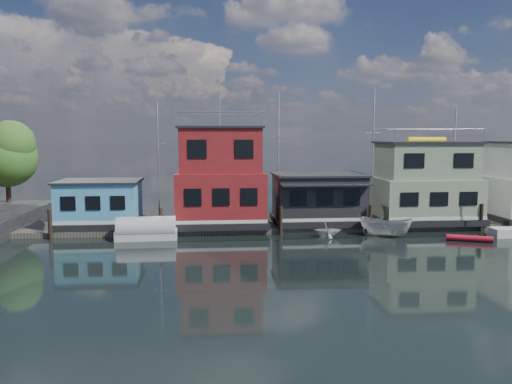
{
  "coord_description": "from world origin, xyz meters",
  "views": [
    {
      "loc": [
        -9.29,
        -27.9,
        7.49
      ],
      "look_at": [
        -5.63,
        12.0,
        3.0
      ],
      "focal_mm": 35.0,
      "sensor_mm": 36.0,
      "label": 1
    }
  ],
  "objects": [
    {
      "name": "dock",
      "position": [
        0.0,
        12.0,
        0.2
      ],
      "size": [
        48.0,
        5.0,
        0.4
      ],
      "primitive_type": "cube",
      "color": "#595147",
      "rests_on": "ground"
    },
    {
      "name": "tarp_runabout",
      "position": [
        -13.99,
        8.49,
        0.67
      ],
      "size": [
        4.49,
        1.98,
        1.79
      ],
      "rotation": [
        0.0,
        0.0,
        0.05
      ],
      "color": "silver",
      "rests_on": "ground"
    },
    {
      "name": "houseboat_green",
      "position": [
        8.5,
        12.0,
        3.55
      ],
      "size": [
        8.4,
        5.9,
        7.03
      ],
      "color": "black",
      "rests_on": "dock"
    },
    {
      "name": "houseboat_red",
      "position": [
        -8.5,
        12.0,
        4.1
      ],
      "size": [
        7.4,
        5.9,
        11.86
      ],
      "color": "black",
      "rests_on": "dock"
    },
    {
      "name": "pilings",
      "position": [
        -0.33,
        9.2,
        1.1
      ],
      "size": [
        42.28,
        0.28,
        2.2
      ],
      "color": "#2D2116",
      "rests_on": "ground"
    },
    {
      "name": "red_kayak",
      "position": [
        9.11,
        5.6,
        0.23
      ],
      "size": [
        3.06,
        1.57,
        0.46
      ],
      "primitive_type": "cylinder",
      "rotation": [
        0.0,
        1.57,
        -0.38
      ],
      "color": "red",
      "rests_on": "ground"
    },
    {
      "name": "houseboat_blue",
      "position": [
        -18.0,
        12.0,
        2.21
      ],
      "size": [
        6.4,
        4.9,
        3.66
      ],
      "color": "black",
      "rests_on": "dock"
    },
    {
      "name": "houseboat_dark",
      "position": [
        -0.5,
        11.98,
        2.42
      ],
      "size": [
        7.4,
        6.1,
        4.06
      ],
      "color": "black",
      "rests_on": "dock"
    },
    {
      "name": "ground",
      "position": [
        0.0,
        0.0,
        0.0
      ],
      "size": [
        160.0,
        160.0,
        0.0
      ],
      "primitive_type": "plane",
      "color": "black",
      "rests_on": "ground"
    },
    {
      "name": "dinghy_white",
      "position": [
        -0.68,
        8.09,
        0.56
      ],
      "size": [
        2.23,
        1.96,
        1.11
      ],
      "primitive_type": "imported",
      "rotation": [
        0.0,
        0.0,
        1.51
      ],
      "color": "silver",
      "rests_on": "ground"
    },
    {
      "name": "motorboat",
      "position": [
        3.75,
        7.86,
        0.76
      ],
      "size": [
        4.08,
        3.4,
        1.51
      ],
      "primitive_type": "imported",
      "rotation": [
        0.0,
        0.0,
        0.98
      ],
      "color": "beige",
      "rests_on": "ground"
    },
    {
      "name": "background_masts",
      "position": [
        4.76,
        18.0,
        5.55
      ],
      "size": [
        36.4,
        0.16,
        12.0
      ],
      "color": "silver",
      "rests_on": "ground"
    }
  ]
}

